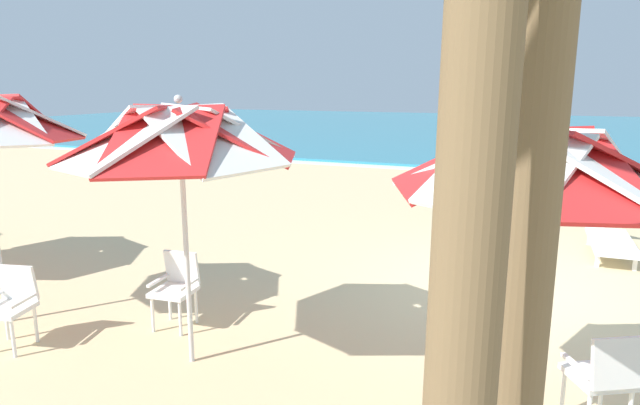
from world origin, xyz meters
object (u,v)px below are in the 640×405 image
Objects in this scene: sun_lounger_0 at (610,237)px; palm_tree_1 at (535,28)px; plastic_chair_1 at (604,374)px; beach_umbrella_0 at (537,165)px; sun_lounger_1 at (493,230)px; beach_ball at (604,220)px; plastic_chair_3 at (11,302)px; plastic_chair_2 at (177,285)px; beach_umbrella_1 at (180,137)px.

palm_tree_1 is at bearing -98.97° from sun_lounger_0.
plastic_chair_1 is 0.18× the size of palm_tree_1.
beach_umbrella_0 is 1.15× the size of sun_lounger_1.
palm_tree_1 is 19.45× the size of beach_ball.
plastic_chair_3 is at bearing -172.62° from plastic_chair_1.
sun_lounger_1 is at bearing -170.35° from sun_lounger_0.
beach_umbrella_0 is 4.18m from plastic_chair_2.
beach_umbrella_0 is 2.93× the size of plastic_chair_1.
beach_umbrella_0 is at bearing -0.69° from beach_umbrella_1.
palm_tree_1 reaches higher than sun_lounger_1.
sun_lounger_1 is at bearing -130.14° from beach_ball.
plastic_chair_3 is at bearing -127.84° from beach_ball.
sun_lounger_1 is at bearing 57.07° from plastic_chair_2.
sun_lounger_0 is at bearing 45.83° from plastic_chair_2.
plastic_chair_3 reaches higher than sun_lounger_1.
beach_umbrella_1 reaches higher than plastic_chair_1.
beach_umbrella_1 is 1.23× the size of sun_lounger_0.
plastic_chair_2 and plastic_chair_3 have the same top height.
plastic_chair_3 reaches higher than beach_ball.
plastic_chair_2 is at bearing 146.18° from palm_tree_1.
beach_umbrella_0 is 0.54× the size of palm_tree_1.
beach_umbrella_0 is at bearing -10.50° from plastic_chair_2.
plastic_chair_2 is 8.66m from beach_ball.
plastic_chair_1 reaches higher than beach_ball.
sun_lounger_0 is 0.98× the size of sun_lounger_1.
beach_ball is (5.01, 7.05, -0.38)m from plastic_chair_2.
beach_umbrella_1 reaches higher than beach_umbrella_0.
plastic_chair_1 is 0.40× the size of sun_lounger_0.
beach_umbrella_1 is 1.21× the size of sun_lounger_1.
plastic_chair_3 is 7.31m from sun_lounger_1.
beach_ball is (1.94, 2.30, -0.16)m from sun_lounger_1.
sun_lounger_0 is 1.99m from beach_ball.
plastic_chair_2 is 5.12m from palm_tree_1.
beach_umbrella_1 reaches higher than plastic_chair_3.
sun_lounger_0 reaches higher than beach_ball.
beach_umbrella_0 is 5.35m from plastic_chair_3.
sun_lounger_1 is (-0.68, 5.45, -1.90)m from beach_umbrella_0.
palm_tree_1 is at bearing -107.02° from plastic_chair_1.
beach_ball is at bearing 54.57° from plastic_chair_2.
beach_umbrella_0 is 5.81m from sun_lounger_1.
sun_lounger_0 is (0.54, 5.42, -0.22)m from plastic_chair_1.
plastic_chair_3 reaches higher than sun_lounger_0.
beach_umbrella_1 is 3.07× the size of plastic_chair_2.
beach_umbrella_0 is 0.95× the size of beach_umbrella_1.
palm_tree_1 reaches higher than plastic_chair_1.
beach_ball is (0.63, 7.40, -0.38)m from plastic_chair_1.
plastic_chair_1 is 1.00× the size of plastic_chair_3.
palm_tree_1 reaches higher than beach_umbrella_1.
beach_umbrella_1 is 9.11m from beach_ball.
beach_ball is at bearing 49.86° from sun_lounger_1.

